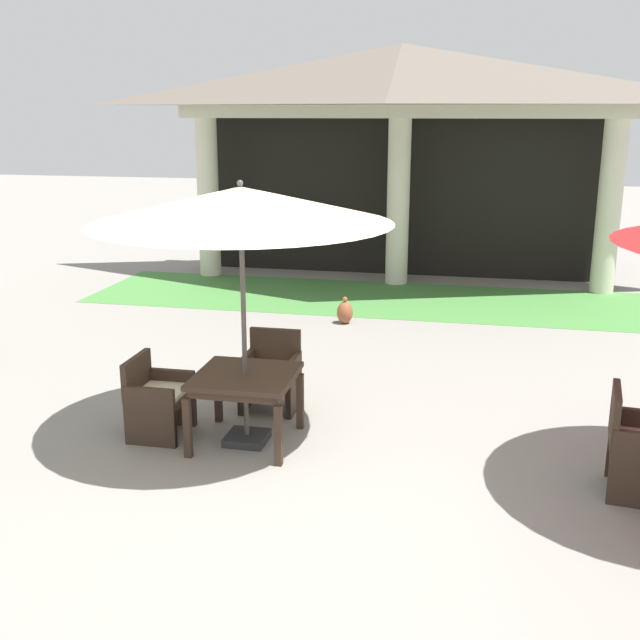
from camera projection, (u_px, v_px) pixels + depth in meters
The scene contains 9 objects.
ground_plane at pixel (288, 482), 6.88m from camera, with size 60.00×60.00×0.00m, color gray.
background_pavilion at pixel (402, 96), 14.02m from camera, with size 8.73×3.16×4.38m.
lawn_strip at pixel (387, 299), 13.56m from camera, with size 10.53×2.73×0.01m, color #47843D.
patio_chair_near_foreground_west at pixel (639, 447), 6.59m from camera, with size 0.63×0.66×0.93m.
patio_table_mid_left at pixel (245, 383), 7.56m from camera, with size 0.97×0.97×0.72m.
patio_umbrella_mid_left at pixel (241, 206), 7.10m from camera, with size 2.86×2.86×2.60m.
patio_chair_mid_left_west at pixel (157, 398), 7.81m from camera, with size 0.54×0.62×0.82m.
patio_chair_mid_left_north at pixel (271, 374), 8.51m from camera, with size 0.60×0.55×0.86m.
terracotta_urn at pixel (345, 312), 11.97m from camera, with size 0.25×0.25×0.43m.
Camera 1 is at (1.59, -6.05, 3.22)m, focal length 43.17 mm.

